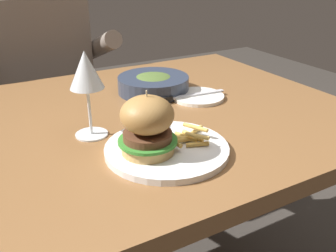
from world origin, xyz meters
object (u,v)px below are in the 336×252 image
at_px(burger_sandwich, 147,125).
at_px(table_knife, 182,96).
at_px(soup_bowl, 153,83).
at_px(diner_person, 48,100).
at_px(main_plate, 167,149).
at_px(bread_plate, 198,97).
at_px(wine_glass, 86,73).

height_order(burger_sandwich, table_knife, burger_sandwich).
xyz_separation_m(burger_sandwich, soup_bowl, (0.20, 0.36, -0.05)).
relative_size(table_knife, soup_bowl, 1.05).
bearing_deg(soup_bowl, diner_person, 109.78).
distance_m(main_plate, diner_person, 0.95).
bearing_deg(soup_bowl, burger_sandwich, -119.01).
relative_size(main_plate, soup_bowl, 1.23).
bearing_deg(bread_plate, burger_sandwich, -139.54).
height_order(burger_sandwich, wine_glass, wine_glass).
relative_size(main_plate, burger_sandwich, 1.99).
bearing_deg(wine_glass, soup_bowl, 36.75).
bearing_deg(soup_bowl, table_knife, -71.74).
xyz_separation_m(soup_bowl, diner_person, (-0.21, 0.58, -0.20)).
distance_m(burger_sandwich, soup_bowl, 0.41).
relative_size(bread_plate, diner_person, 0.13).
relative_size(main_plate, wine_glass, 1.33).
distance_m(main_plate, wine_glass, 0.24).
distance_m(burger_sandwich, table_knife, 0.35).
xyz_separation_m(bread_plate, table_knife, (-0.05, 0.01, 0.01)).
relative_size(burger_sandwich, diner_person, 0.11).
relative_size(main_plate, diner_person, 0.22).
relative_size(wine_glass, bread_plate, 1.30).
height_order(burger_sandwich, bread_plate, burger_sandwich).
distance_m(main_plate, bread_plate, 0.34).
relative_size(wine_glass, table_knife, 0.88).
relative_size(burger_sandwich, table_knife, 0.58).
relative_size(burger_sandwich, soup_bowl, 0.62).
xyz_separation_m(wine_glass, table_knife, (0.30, 0.09, -0.13)).
bearing_deg(burger_sandwich, main_plate, 2.55).
height_order(wine_glass, soup_bowl, wine_glass).
height_order(main_plate, burger_sandwich, burger_sandwich).
bearing_deg(diner_person, main_plate, -86.62).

